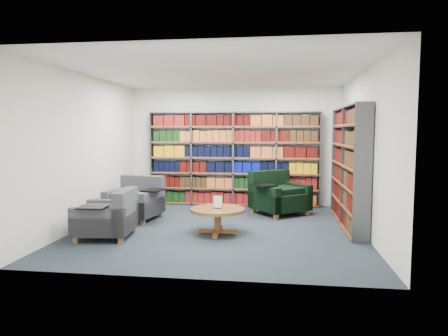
# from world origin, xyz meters

# --- Properties ---
(room_shell) EXTENTS (5.02, 5.02, 2.82)m
(room_shell) POSITION_xyz_m (0.00, 0.00, 1.40)
(room_shell) COLOR black
(room_shell) RESTS_ON ground
(bookshelf_back) EXTENTS (4.00, 0.28, 2.20)m
(bookshelf_back) POSITION_xyz_m (0.00, 2.34, 1.10)
(bookshelf_back) COLOR #47494F
(bookshelf_back) RESTS_ON ground
(bookshelf_right) EXTENTS (0.28, 2.50, 2.20)m
(bookshelf_right) POSITION_xyz_m (2.34, 0.60, 1.10)
(bookshelf_right) COLOR #47494F
(bookshelf_right) RESTS_ON ground
(chair_teal_left) EXTENTS (1.17, 1.06, 0.85)m
(chair_teal_left) POSITION_xyz_m (-1.78, 0.62, 0.34)
(chair_teal_left) COLOR #001337
(chair_teal_left) RESTS_ON ground
(chair_green_right) EXTENTS (1.38, 1.38, 0.90)m
(chair_green_right) POSITION_xyz_m (1.02, 1.55, 0.36)
(chair_green_right) COLOR black
(chair_green_right) RESTS_ON ground
(chair_teal_front) EXTENTS (0.95, 1.08, 0.80)m
(chair_teal_front) POSITION_xyz_m (-1.71, -0.83, 0.32)
(chair_teal_front) COLOR #001337
(chair_teal_front) RESTS_ON ground
(coffee_table) EXTENTS (0.94, 0.94, 0.66)m
(coffee_table) POSITION_xyz_m (0.02, -0.36, 0.35)
(coffee_table) COLOR brown
(coffee_table) RESTS_ON ground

